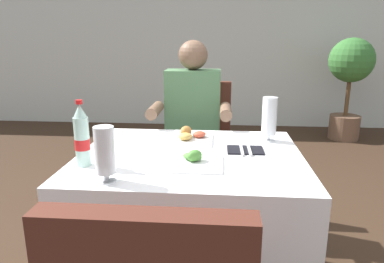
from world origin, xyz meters
name	(u,v)px	position (x,y,z in m)	size (l,w,h in m)	color
back_wall	(208,32)	(0.00, 3.68, 1.36)	(11.00, 0.12, 2.71)	silver
main_dining_table	(190,189)	(0.06, -0.01, 0.57)	(1.03, 0.86, 0.75)	white
chair_far_diner_seat	(200,143)	(0.06, 0.81, 0.55)	(0.44, 0.50, 0.97)	#4C2319
seated_diner_far	(192,125)	(0.01, 0.70, 0.71)	(0.50, 0.46, 1.26)	#282D42
plate_near_camera	(195,161)	(0.10, -0.15, 0.77)	(0.22, 0.22, 0.06)	white
plate_far_diner	(189,137)	(0.04, 0.21, 0.77)	(0.24, 0.24, 0.07)	white
beer_glass_left	(105,154)	(-0.22, -0.36, 0.86)	(0.07, 0.07, 0.21)	white
beer_glass_middle	(269,119)	(0.45, 0.23, 0.87)	(0.08, 0.08, 0.23)	white
cola_bottle_primary	(82,137)	(-0.37, -0.20, 0.88)	(0.06, 0.06, 0.28)	silver
napkin_cutlery_set	(245,150)	(0.32, 0.05, 0.76)	(0.17, 0.19, 0.01)	black
potted_plant_corner	(350,75)	(1.80, 3.01, 0.82)	(0.55, 0.55, 1.28)	brown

